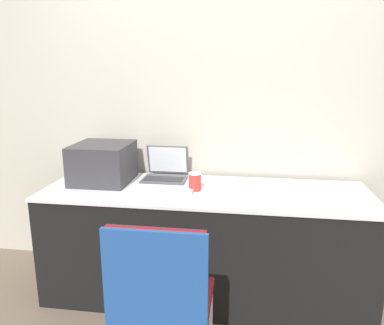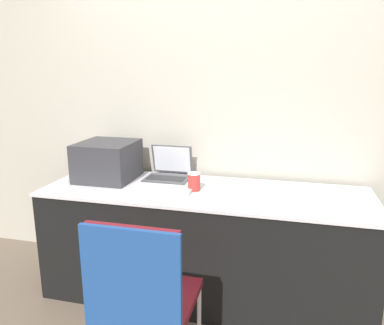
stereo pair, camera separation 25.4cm
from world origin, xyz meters
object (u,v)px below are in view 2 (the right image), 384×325
(coffee_cup, at_px, (194,182))
(chair, at_px, (141,291))
(printer, at_px, (107,159))
(laptop_left, at_px, (169,172))
(external_keyboard, at_px, (162,189))

(coffee_cup, xyz_separation_m, chair, (-0.03, -0.90, -0.28))
(printer, height_order, chair, printer)
(laptop_left, relative_size, coffee_cup, 2.59)
(printer, distance_m, chair, 1.25)
(printer, xyz_separation_m, chair, (0.66, -1.00, -0.36))
(printer, relative_size, laptop_left, 1.31)
(external_keyboard, relative_size, coffee_cup, 3.44)
(chair, bearing_deg, external_keyboard, 102.08)
(laptop_left, xyz_separation_m, external_keyboard, (0.04, -0.28, -0.04))
(chair, bearing_deg, printer, 123.17)
(external_keyboard, distance_m, coffee_cup, 0.23)
(coffee_cup, distance_m, chair, 0.94)
(laptop_left, distance_m, external_keyboard, 0.29)
(laptop_left, xyz_separation_m, coffee_cup, (0.25, -0.23, 0.01))
(external_keyboard, xyz_separation_m, chair, (0.18, -0.84, -0.22))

